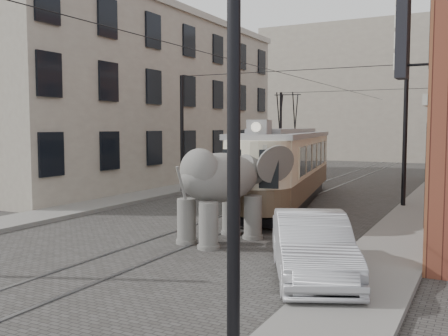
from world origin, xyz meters
The scene contains 10 objects.
ground centered at (0.00, 0.00, 0.00)m, with size 120.00×120.00×0.00m, color #413F3C.
tram_rails centered at (0.00, 0.00, 0.01)m, with size 1.54×80.00×0.02m, color slate, non-canonical shape.
sidewalk_right centered at (6.00, 0.00, 0.07)m, with size 2.00×60.00×0.15m, color slate.
sidewalk_left centered at (-6.50, 0.00, 0.07)m, with size 2.00×60.00×0.15m, color slate.
stucco_building centered at (-11.00, 10.00, 5.00)m, with size 7.00×24.00×10.00m, color gray.
distant_block centered at (0.00, 40.00, 7.00)m, with size 28.00×10.00×14.00m, color gray.
catenary centered at (-0.20, 5.00, 3.00)m, with size 11.00×30.20×6.00m, color black, non-canonical shape.
tram centered at (0.39, 5.11, 2.43)m, with size 2.52×12.23×4.85m, color beige, non-canonical shape.
elephant centered at (1.21, -2.78, 1.47)m, with size 2.64×4.79×2.93m, color #62605B, non-canonical shape.
parked_car centered at (4.80, -5.23, 0.74)m, with size 1.57×4.47×1.47m, color #A7A8AC.
Camera 1 is at (8.17, -16.04, 3.39)m, focal length 40.77 mm.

